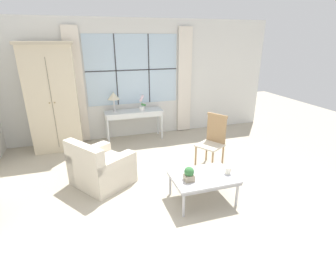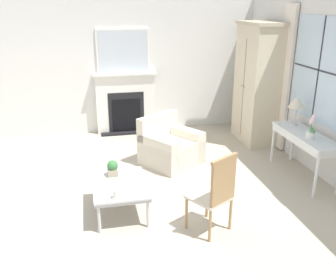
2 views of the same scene
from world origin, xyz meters
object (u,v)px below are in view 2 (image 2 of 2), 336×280
at_px(coffee_table, 120,186).
at_px(table_lamp, 297,103).
at_px(pillar_candle, 117,194).
at_px(armchair_upholstered, 170,148).
at_px(fireplace, 125,98).
at_px(armoire, 257,84).
at_px(potted_orchid, 311,129).
at_px(console_table, 306,139).
at_px(side_chair_wooden, 216,191).
at_px(potted_plant_small, 113,168).

bearing_deg(coffee_table, table_lamp, 107.25).
bearing_deg(coffee_table, pillar_candle, -9.98).
bearing_deg(armchair_upholstered, fireplace, -163.48).
relative_size(armoire, potted_orchid, 6.02).
height_order(armoire, armchair_upholstered, armoire).
xyz_separation_m(potted_orchid, coffee_table, (0.28, -2.88, -0.49)).
xyz_separation_m(fireplace, armoire, (1.09, 2.46, 0.43)).
height_order(console_table, table_lamp, table_lamp).
distance_m(fireplace, potted_orchid, 3.89).
bearing_deg(side_chair_wooden, armoire, 148.08).
xyz_separation_m(side_chair_wooden, coffee_table, (-0.71, -1.07, -0.18)).
distance_m(fireplace, coffee_table, 3.36).
xyz_separation_m(table_lamp, pillar_candle, (1.31, -3.05, -0.62)).
distance_m(fireplace, potted_plant_small, 3.10).
relative_size(potted_orchid, coffee_table, 0.40).
relative_size(armchair_upholstered, potted_plant_small, 5.35).
height_order(potted_orchid, pillar_candle, potted_orchid).
height_order(fireplace, coffee_table, fireplace).
bearing_deg(fireplace, table_lamp, 46.86).
xyz_separation_m(fireplace, table_lamp, (2.39, 2.55, 0.37)).
bearing_deg(side_chair_wooden, potted_orchid, 118.65).
distance_m(armoire, pillar_candle, 4.00).
relative_size(potted_orchid, pillar_candle, 3.12).
bearing_deg(coffee_table, potted_orchid, 95.59).
bearing_deg(armoire, fireplace, -113.92).
bearing_deg(potted_orchid, coffee_table, -84.41).
relative_size(side_chair_wooden, coffee_table, 1.07).
relative_size(table_lamp, potted_plant_small, 2.14).
height_order(table_lamp, coffee_table, table_lamp).
distance_m(armoire, coffee_table, 3.73).
bearing_deg(potted_orchid, pillar_candle, -77.29).
distance_m(fireplace, table_lamp, 3.51).
relative_size(fireplace, potted_plant_small, 9.88).
bearing_deg(table_lamp, console_table, -5.72).
height_order(console_table, potted_plant_small, console_table).
xyz_separation_m(armoire, console_table, (1.74, 0.05, -0.52)).
xyz_separation_m(console_table, armchair_upholstered, (-0.97, -1.95, -0.37)).
height_order(potted_plant_small, pillar_candle, potted_plant_small).
bearing_deg(pillar_candle, console_table, 106.02).
height_order(fireplace, potted_orchid, fireplace).
xyz_separation_m(coffee_table, pillar_candle, (0.38, -0.07, 0.09)).
bearing_deg(table_lamp, armchair_upholstered, -104.65).
bearing_deg(armoire, potted_orchid, -0.44).
distance_m(potted_plant_small, pillar_candle, 0.65).
distance_m(armoire, potted_orchid, 1.96).
bearing_deg(console_table, potted_plant_small, -85.82).
distance_m(console_table, potted_orchid, 0.31).
bearing_deg(side_chair_wooden, fireplace, -171.09).
xyz_separation_m(fireplace, console_table, (2.83, 2.50, -0.09)).
height_order(table_lamp, potted_plant_small, table_lamp).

